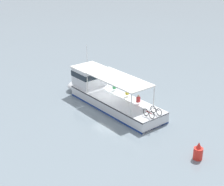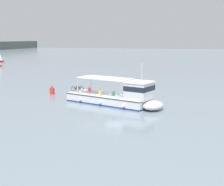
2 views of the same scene
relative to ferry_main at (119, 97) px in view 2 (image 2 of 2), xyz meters
The scene contains 3 objects.
ground_plane 1.09m from the ferry_main, 51.08° to the left, with size 400.00×400.00×0.00m, color gray.
ferry_main is the anchor object (origin of this frame).
channel_buoy 12.14m from the ferry_main, 66.52° to the left, with size 0.70×0.70×1.40m.
Camera 2 is at (-35.71, -8.81, 8.03)m, focal length 49.50 mm.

